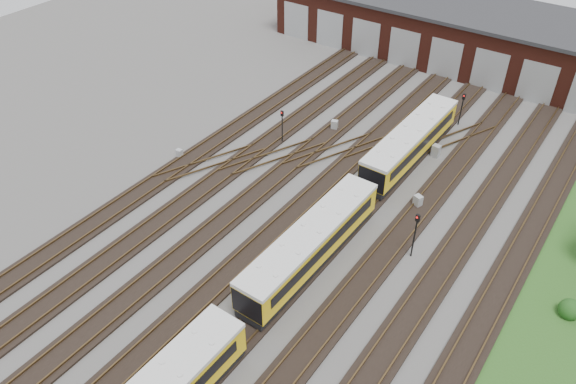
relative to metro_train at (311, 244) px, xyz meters
The scene contains 14 objects.
ground 2.82m from the metro_train, 158.37° to the right, with size 120.00×120.00×0.00m, color #4D4A47.
track_network 2.77m from the metro_train, behind, with size 30.40×70.00×0.33m.
maintenance_shed 39.26m from the metro_train, 92.94° to the left, with size 51.00×12.50×6.35m.
metro_train is the anchor object (origin of this frame).
signal_mast_0 16.01m from the metro_train, 132.76° to the left, with size 0.27×0.25×3.41m.
signal_mast_1 19.38m from the metro_train, 93.38° to the left, with size 0.25×0.23×2.79m.
signal_mast_2 24.47m from the metro_train, 86.66° to the left, with size 0.30×0.28×3.38m.
signal_mast_3 7.40m from the metro_train, 40.65° to the left, with size 0.32×0.30×3.89m.
relay_cabinet_0 17.61m from the metro_train, 165.54° to the left, with size 0.53×0.44×0.88m, color #A1A3A6.
relay_cabinet_1 18.48m from the metro_train, 116.03° to the left, with size 0.61×0.50×1.01m, color #A1A3A6.
relay_cabinet_2 6.30m from the metro_train, 106.99° to the left, with size 0.55×0.46×0.92m, color #A1A3A6.
relay_cabinet_3 10.98m from the metro_train, 71.09° to the left, with size 0.63×0.53×1.06m, color #A1A3A6.
relay_cabinet_4 18.05m from the metro_train, 84.23° to the left, with size 0.69×0.57×1.15m, color #A1A3A6.
bush_0 17.30m from the metro_train, 19.19° to the left, with size 1.44×1.44×1.44m, color #144413.
Camera 1 is at (17.17, -23.58, 28.66)m, focal length 35.00 mm.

